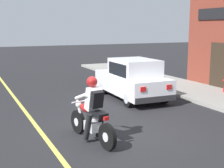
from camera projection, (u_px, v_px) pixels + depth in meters
The scene contains 5 objects.
ground_plane at pixel (118, 134), 8.17m from camera, with size 80.00×80.00×0.00m, color black.
sidewalk_curb at pixel (200, 92), 13.09m from camera, with size 2.60×22.00×0.14m, color gray.
lane_stripe at pixel (27, 114), 10.07m from camera, with size 0.12×19.80×0.01m, color #D1C64C.
motorcycle_with_rider at pixel (92, 114), 7.58m from camera, with size 0.66×2.01×1.62m.
car_hatchback at pixel (132, 79), 12.14m from camera, with size 1.77×3.84×1.57m.
Camera 1 is at (-3.51, -6.97, 2.77)m, focal length 50.00 mm.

